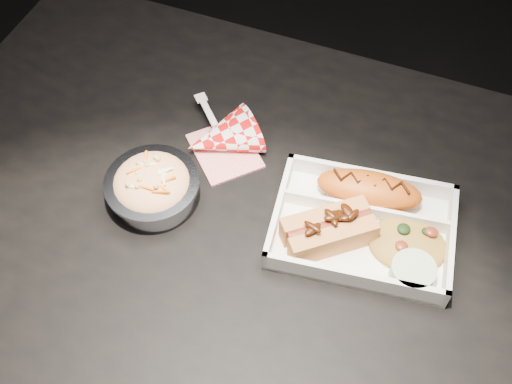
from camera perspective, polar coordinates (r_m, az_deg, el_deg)
dining_table at (r=1.00m, az=1.64°, el=-6.50°), size 1.20×0.80×0.75m
food_tray at (r=0.92m, az=9.39°, el=-3.23°), size 0.27×0.21×0.04m
fried_pastry at (r=0.94m, az=10.03°, el=0.21°), size 0.16×0.08×0.05m
hotdog at (r=0.89m, az=6.49°, el=-3.31°), size 0.13×0.13×0.06m
fried_rice_mound at (r=0.91m, az=13.42°, el=-4.17°), size 0.12×0.10×0.03m
cupcake_liner at (r=0.89m, az=13.73°, el=-7.02°), size 0.06×0.06×0.03m
foil_coleslaw_cup at (r=0.94m, az=-9.19°, el=0.54°), size 0.14×0.14×0.07m
napkin_fork at (r=1.00m, az=-3.12°, el=4.77°), size 0.16×0.16×0.10m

